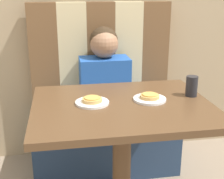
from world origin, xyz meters
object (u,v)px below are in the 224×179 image
object	(u,v)px
drinking_cup	(192,86)
pizza_left	(92,99)
person	(104,70)
plate_left	(92,103)
plate_right	(150,99)
pizza_right	(150,96)

from	to	relation	value
drinking_cup	pizza_left	bearing A→B (deg)	-176.92
person	drinking_cup	world-z (taller)	person
plate_left	drinking_cup	size ratio (longest dim) A/B	1.55
plate_left	plate_right	bearing A→B (deg)	0.00
plate_right	drinking_cup	world-z (taller)	drinking_cup
person	pizza_right	size ratio (longest dim) A/B	5.86
plate_left	plate_right	world-z (taller)	same
plate_left	plate_right	xyz separation A→B (m)	(0.31, 0.00, 0.00)
person	drinking_cup	distance (m)	0.71
plate_right	pizza_right	size ratio (longest dim) A/B	1.69
plate_left	pizza_left	bearing A→B (deg)	90.00
plate_right	drinking_cup	size ratio (longest dim) A/B	1.55
person	plate_right	world-z (taller)	person
plate_left	drinking_cup	distance (m)	0.55
person	drinking_cup	bearing A→B (deg)	-55.75
person	drinking_cup	size ratio (longest dim) A/B	5.38
person	plate_right	xyz separation A→B (m)	(0.15, -0.61, -0.01)
person	drinking_cup	xyz separation A→B (m)	(0.40, -0.58, 0.04)
pizza_right	drinking_cup	distance (m)	0.25
person	pizza_right	bearing A→B (deg)	-76.01
pizza_left	drinking_cup	distance (m)	0.55
person	pizza_right	distance (m)	0.63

